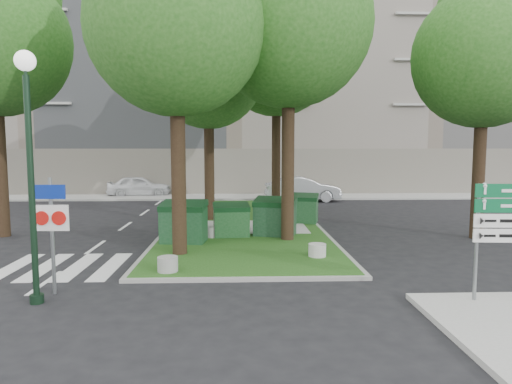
{
  "coord_description": "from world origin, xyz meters",
  "views": [
    {
      "loc": [
        0.31,
        -11.19,
        3.37
      ],
      "look_at": [
        0.82,
        2.39,
        2.0
      ],
      "focal_mm": 32.0,
      "sensor_mm": 36.0,
      "label": 1
    }
  ],
  "objects_px": {
    "tree_median_mid": "(210,62)",
    "dumpster_a": "(184,222)",
    "tree_median_far": "(278,46)",
    "bollard_left": "(168,264)",
    "tree_median_near_right": "(291,8)",
    "traffic_sign_pole": "(52,220)",
    "bollard_right": "(317,250)",
    "car_silver": "(302,189)",
    "directional_sign": "(503,223)",
    "litter_bin": "(290,202)",
    "dumpster_d": "(302,208)",
    "dumpster_b": "(231,220)",
    "dumpster_c": "(275,217)",
    "street_lamp": "(29,147)",
    "tree_street_right": "(486,44)",
    "car_white": "(139,186)",
    "tree_median_near_left": "(179,9)",
    "bollard_mid": "(212,232)"
  },
  "relations": [
    {
      "from": "tree_median_mid",
      "to": "dumpster_a",
      "type": "xyz_separation_m",
      "value": [
        -0.66,
        -4.87,
        -6.18
      ]
    },
    {
      "from": "tree_median_far",
      "to": "bollard_left",
      "type": "relative_size",
      "value": 22.34
    },
    {
      "from": "tree_median_near_right",
      "to": "traffic_sign_pole",
      "type": "relative_size",
      "value": 4.29
    },
    {
      "from": "bollard_right",
      "to": "car_silver",
      "type": "height_order",
      "value": "car_silver"
    },
    {
      "from": "bollard_left",
      "to": "directional_sign",
      "type": "xyz_separation_m",
      "value": [
        7.37,
        -2.5,
        1.45
      ]
    },
    {
      "from": "tree_median_mid",
      "to": "directional_sign",
      "type": "xyz_separation_m",
      "value": [
        6.73,
        -11.06,
        -5.21
      ]
    },
    {
      "from": "litter_bin",
      "to": "dumpster_d",
      "type": "bearing_deg",
      "value": -89.06
    },
    {
      "from": "litter_bin",
      "to": "dumpster_b",
      "type": "bearing_deg",
      "value": -113.55
    },
    {
      "from": "dumpster_c",
      "to": "bollard_left",
      "type": "distance_m",
      "value": 5.78
    },
    {
      "from": "street_lamp",
      "to": "dumpster_c",
      "type": "bearing_deg",
      "value": 50.09
    },
    {
      "from": "tree_median_near_right",
      "to": "dumpster_a",
      "type": "height_order",
      "value": "tree_median_near_right"
    },
    {
      "from": "car_silver",
      "to": "dumpster_a",
      "type": "bearing_deg",
      "value": 153.32
    },
    {
      "from": "tree_street_right",
      "to": "car_white",
      "type": "bearing_deg",
      "value": 136.98
    },
    {
      "from": "tree_median_near_left",
      "to": "bollard_mid",
      "type": "xyz_separation_m",
      "value": [
        0.75,
        2.44,
        -7.01
      ]
    },
    {
      "from": "tree_median_near_right",
      "to": "traffic_sign_pole",
      "type": "height_order",
      "value": "tree_median_near_right"
    },
    {
      "from": "dumpster_b",
      "to": "directional_sign",
      "type": "height_order",
      "value": "directional_sign"
    },
    {
      "from": "dumpster_d",
      "to": "directional_sign",
      "type": "height_order",
      "value": "directional_sign"
    },
    {
      "from": "tree_median_far",
      "to": "bollard_right",
      "type": "bearing_deg",
      "value": -88.13
    },
    {
      "from": "tree_median_near_right",
      "to": "dumpster_a",
      "type": "bearing_deg",
      "value": -174.3
    },
    {
      "from": "street_lamp",
      "to": "car_silver",
      "type": "height_order",
      "value": "street_lamp"
    },
    {
      "from": "directional_sign",
      "to": "street_lamp",
      "type": "bearing_deg",
      "value": -179.07
    },
    {
      "from": "tree_street_right",
      "to": "litter_bin",
      "type": "height_order",
      "value": "tree_street_right"
    },
    {
      "from": "dumpster_d",
      "to": "bollard_mid",
      "type": "distance_m",
      "value": 4.78
    },
    {
      "from": "tree_median_mid",
      "to": "tree_median_far",
      "type": "xyz_separation_m",
      "value": [
        3.2,
        3.0,
        1.34
      ]
    },
    {
      "from": "tree_median_near_left",
      "to": "dumpster_a",
      "type": "height_order",
      "value": "tree_median_near_left"
    },
    {
      "from": "tree_median_near_left",
      "to": "directional_sign",
      "type": "bearing_deg",
      "value": -32.24
    },
    {
      "from": "tree_median_near_right",
      "to": "dumpster_d",
      "type": "distance_m",
      "value": 8.11
    },
    {
      "from": "dumpster_a",
      "to": "bollard_right",
      "type": "bearing_deg",
      "value": -20.85
    },
    {
      "from": "bollard_left",
      "to": "litter_bin",
      "type": "relative_size",
      "value": 0.67
    },
    {
      "from": "tree_median_far",
      "to": "bollard_left",
      "type": "distance_m",
      "value": 14.58
    },
    {
      "from": "bollard_left",
      "to": "traffic_sign_pole",
      "type": "height_order",
      "value": "traffic_sign_pole"
    },
    {
      "from": "dumpster_d",
      "to": "directional_sign",
      "type": "bearing_deg",
      "value": -58.9
    },
    {
      "from": "bollard_mid",
      "to": "bollard_right",
      "type": "bearing_deg",
      "value": -42.67
    },
    {
      "from": "car_white",
      "to": "bollard_mid",
      "type": "bearing_deg",
      "value": -165.53
    },
    {
      "from": "tree_street_right",
      "to": "dumpster_b",
      "type": "height_order",
      "value": "tree_street_right"
    },
    {
      "from": "dumpster_b",
      "to": "tree_median_mid",
      "type": "bearing_deg",
      "value": 97.27
    },
    {
      "from": "tree_median_mid",
      "to": "litter_bin",
      "type": "xyz_separation_m",
      "value": [
        3.85,
        2.81,
        -6.46
      ]
    },
    {
      "from": "tree_median_far",
      "to": "bollard_mid",
      "type": "xyz_separation_m",
      "value": [
        -2.95,
        -7.06,
        -8.02
      ]
    },
    {
      "from": "tree_median_near_right",
      "to": "dumpster_b",
      "type": "height_order",
      "value": "tree_median_near_right"
    },
    {
      "from": "tree_median_near_right",
      "to": "street_lamp",
      "type": "distance_m",
      "value": 9.79
    },
    {
      "from": "car_white",
      "to": "dumpster_d",
      "type": "bearing_deg",
      "value": -147.75
    },
    {
      "from": "tree_median_mid",
      "to": "bollard_mid",
      "type": "height_order",
      "value": "tree_median_mid"
    },
    {
      "from": "bollard_right",
      "to": "street_lamp",
      "type": "relative_size",
      "value": 0.1
    },
    {
      "from": "dumpster_c",
      "to": "traffic_sign_pole",
      "type": "bearing_deg",
      "value": -116.36
    },
    {
      "from": "dumpster_a",
      "to": "car_silver",
      "type": "xyz_separation_m",
      "value": [
        5.77,
        12.27,
        -0.04
      ]
    },
    {
      "from": "tree_median_near_left",
      "to": "tree_median_near_right",
      "type": "xyz_separation_m",
      "value": [
        3.5,
        2.0,
        0.67
      ]
    },
    {
      "from": "tree_median_mid",
      "to": "car_white",
      "type": "xyz_separation_m",
      "value": [
        -5.47,
        10.44,
        -6.27
      ]
    },
    {
      "from": "bollard_right",
      "to": "car_silver",
      "type": "relative_size",
      "value": 0.11
    },
    {
      "from": "tree_median_near_left",
      "to": "dumpster_d",
      "type": "bearing_deg",
      "value": 51.14
    },
    {
      "from": "bollard_right",
      "to": "car_white",
      "type": "xyz_separation_m",
      "value": [
        -9.0,
        17.53,
        0.4
      ]
    }
  ]
}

